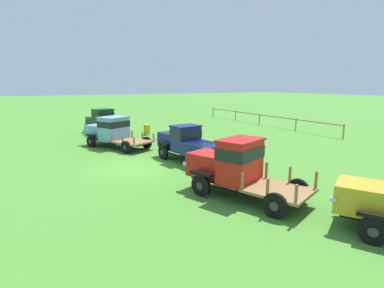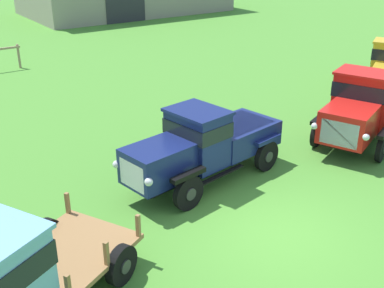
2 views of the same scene
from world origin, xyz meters
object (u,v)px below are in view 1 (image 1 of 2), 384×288
at_px(vintage_truck_second_in_line, 111,131).
at_px(oil_drum_beside_row, 147,130).
at_px(vintage_truck_foreground_near, 105,122).
at_px(vintage_truck_midrow_center, 188,143).
at_px(vintage_truck_far_side, 234,165).

xyz_separation_m(vintage_truck_second_in_line, oil_drum_beside_row, (-3.72, 4.03, -0.70)).
distance_m(vintage_truck_second_in_line, oil_drum_beside_row, 5.53).
distance_m(vintage_truck_foreground_near, vintage_truck_second_in_line, 5.80).
bearing_deg(oil_drum_beside_row, vintage_truck_foreground_near, -122.01).
height_order(vintage_truck_midrow_center, vintage_truck_far_side, vintage_truck_far_side).
relative_size(vintage_truck_second_in_line, oil_drum_beside_row, 6.27).
bearing_deg(vintage_truck_foreground_near, vintage_truck_second_in_line, -7.65).
bearing_deg(vintage_truck_midrow_center, vintage_truck_far_side, -8.30).
bearing_deg(oil_drum_beside_row, vintage_truck_far_side, -7.29).
bearing_deg(vintage_truck_foreground_near, vintage_truck_far_side, 4.01).
height_order(vintage_truck_second_in_line, vintage_truck_midrow_center, vintage_truck_second_in_line).
xyz_separation_m(vintage_truck_foreground_near, oil_drum_beside_row, (2.04, 3.26, -0.65)).
xyz_separation_m(vintage_truck_second_in_line, vintage_truck_midrow_center, (6.48, 2.83, -0.06)).
bearing_deg(vintage_truck_far_side, vintage_truck_midrow_center, 171.70).
bearing_deg(vintage_truck_far_side, oil_drum_beside_row, 172.71).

